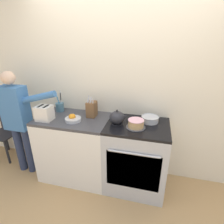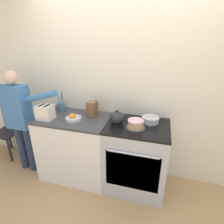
{
  "view_description": "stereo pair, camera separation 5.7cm",
  "coord_description": "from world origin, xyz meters",
  "px_view_note": "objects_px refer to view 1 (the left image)",
  "views": [
    {
      "loc": [
        0.4,
        -1.62,
        1.88
      ],
      "look_at": [
        -0.08,
        0.28,
        1.08
      ],
      "focal_mm": 28.0,
      "sensor_mm": 36.0,
      "label": 1
    },
    {
      "loc": [
        0.46,
        -1.6,
        1.88
      ],
      "look_at": [
        -0.08,
        0.28,
        1.08
      ],
      "focal_mm": 28.0,
      "sensor_mm": 36.0,
      "label": 2
    }
  ],
  "objects_px": {
    "dining_chair": "(7,129)",
    "person_baker": "(17,117)",
    "knife_block": "(92,109)",
    "mixing_bowl": "(150,119)",
    "utensil_crock": "(60,107)",
    "toaster": "(44,113)",
    "stove_range": "(136,156)",
    "tea_kettle": "(117,118)",
    "fruit_bowl": "(73,119)",
    "layer_cake": "(136,124)"
  },
  "relations": [
    {
      "from": "tea_kettle",
      "to": "knife_block",
      "type": "height_order",
      "value": "knife_block"
    },
    {
      "from": "tea_kettle",
      "to": "dining_chair",
      "type": "height_order",
      "value": "tea_kettle"
    },
    {
      "from": "mixing_bowl",
      "to": "utensil_crock",
      "type": "relative_size",
      "value": 0.7
    },
    {
      "from": "utensil_crock",
      "to": "person_baker",
      "type": "relative_size",
      "value": 0.21
    },
    {
      "from": "knife_block",
      "to": "person_baker",
      "type": "relative_size",
      "value": 0.19
    },
    {
      "from": "layer_cake",
      "to": "person_baker",
      "type": "relative_size",
      "value": 0.15
    },
    {
      "from": "person_baker",
      "to": "dining_chair",
      "type": "xyz_separation_m",
      "value": [
        -0.57,
        0.3,
        -0.42
      ]
    },
    {
      "from": "person_baker",
      "to": "tea_kettle",
      "type": "bearing_deg",
      "value": 16.43
    },
    {
      "from": "stove_range",
      "to": "mixing_bowl",
      "type": "bearing_deg",
      "value": 41.92
    },
    {
      "from": "layer_cake",
      "to": "tea_kettle",
      "type": "xyz_separation_m",
      "value": [
        -0.24,
        0.05,
        0.03
      ]
    },
    {
      "from": "person_baker",
      "to": "dining_chair",
      "type": "relative_size",
      "value": 1.8
    },
    {
      "from": "mixing_bowl",
      "to": "dining_chair",
      "type": "distance_m",
      "value": 2.4
    },
    {
      "from": "layer_cake",
      "to": "fruit_bowl",
      "type": "xyz_separation_m",
      "value": [
        -0.8,
        -0.01,
        -0.02
      ]
    },
    {
      "from": "mixing_bowl",
      "to": "stove_range",
      "type": "bearing_deg",
      "value": -138.08
    },
    {
      "from": "fruit_bowl",
      "to": "toaster",
      "type": "height_order",
      "value": "toaster"
    },
    {
      "from": "tea_kettle",
      "to": "person_baker",
      "type": "distance_m",
      "value": 1.4
    },
    {
      "from": "utensil_crock",
      "to": "toaster",
      "type": "relative_size",
      "value": 1.47
    },
    {
      "from": "layer_cake",
      "to": "mixing_bowl",
      "type": "bearing_deg",
      "value": 52.04
    },
    {
      "from": "layer_cake",
      "to": "mixing_bowl",
      "type": "xyz_separation_m",
      "value": [
        0.15,
        0.2,
        -0.01
      ]
    },
    {
      "from": "dining_chair",
      "to": "person_baker",
      "type": "bearing_deg",
      "value": -21.55
    },
    {
      "from": "stove_range",
      "to": "utensil_crock",
      "type": "distance_m",
      "value": 1.28
    },
    {
      "from": "layer_cake",
      "to": "tea_kettle",
      "type": "distance_m",
      "value": 0.24
    },
    {
      "from": "fruit_bowl",
      "to": "person_baker",
      "type": "xyz_separation_m",
      "value": [
        -0.83,
        -0.02,
        -0.05
      ]
    },
    {
      "from": "tea_kettle",
      "to": "dining_chair",
      "type": "distance_m",
      "value": 2.04
    },
    {
      "from": "toaster",
      "to": "person_baker",
      "type": "xyz_separation_m",
      "value": [
        -0.46,
        0.04,
        -0.11
      ]
    },
    {
      "from": "layer_cake",
      "to": "utensil_crock",
      "type": "xyz_separation_m",
      "value": [
        -1.13,
        0.25,
        0.02
      ]
    },
    {
      "from": "tea_kettle",
      "to": "knife_block",
      "type": "relative_size",
      "value": 0.79
    },
    {
      "from": "stove_range",
      "to": "tea_kettle",
      "type": "xyz_separation_m",
      "value": [
        -0.25,
        -0.02,
        0.54
      ]
    },
    {
      "from": "tea_kettle",
      "to": "fruit_bowl",
      "type": "height_order",
      "value": "tea_kettle"
    },
    {
      "from": "tea_kettle",
      "to": "person_baker",
      "type": "relative_size",
      "value": 0.15
    },
    {
      "from": "knife_block",
      "to": "stove_range",
      "type": "bearing_deg",
      "value": -10.56
    },
    {
      "from": "mixing_bowl",
      "to": "dining_chair",
      "type": "xyz_separation_m",
      "value": [
        -2.35,
        0.07,
        -0.48
      ]
    },
    {
      "from": "knife_block",
      "to": "toaster",
      "type": "relative_size",
      "value": 1.37
    },
    {
      "from": "person_baker",
      "to": "utensil_crock",
      "type": "bearing_deg",
      "value": 43.23
    },
    {
      "from": "tea_kettle",
      "to": "utensil_crock",
      "type": "bearing_deg",
      "value": 167.08
    },
    {
      "from": "fruit_bowl",
      "to": "person_baker",
      "type": "height_order",
      "value": "person_baker"
    },
    {
      "from": "fruit_bowl",
      "to": "toaster",
      "type": "distance_m",
      "value": 0.37
    },
    {
      "from": "fruit_bowl",
      "to": "utensil_crock",
      "type": "bearing_deg",
      "value": 140.92
    },
    {
      "from": "knife_block",
      "to": "dining_chair",
      "type": "height_order",
      "value": "knife_block"
    },
    {
      "from": "toaster",
      "to": "person_baker",
      "type": "bearing_deg",
      "value": 175.6
    },
    {
      "from": "stove_range",
      "to": "layer_cake",
      "type": "bearing_deg",
      "value": -102.53
    },
    {
      "from": "fruit_bowl",
      "to": "dining_chair",
      "type": "distance_m",
      "value": 1.5
    },
    {
      "from": "stove_range",
      "to": "toaster",
      "type": "bearing_deg",
      "value": -172.94
    },
    {
      "from": "knife_block",
      "to": "utensil_crock",
      "type": "xyz_separation_m",
      "value": [
        -0.51,
        0.06,
        -0.04
      ]
    },
    {
      "from": "knife_block",
      "to": "mixing_bowl",
      "type": "bearing_deg",
      "value": 0.42
    },
    {
      "from": "toaster",
      "to": "stove_range",
      "type": "bearing_deg",
      "value": 7.06
    },
    {
      "from": "layer_cake",
      "to": "fruit_bowl",
      "type": "distance_m",
      "value": 0.8
    },
    {
      "from": "stove_range",
      "to": "utensil_crock",
      "type": "relative_size",
      "value": 2.95
    },
    {
      "from": "toaster",
      "to": "person_baker",
      "type": "distance_m",
      "value": 0.48
    },
    {
      "from": "tea_kettle",
      "to": "toaster",
      "type": "distance_m",
      "value": 0.94
    }
  ]
}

